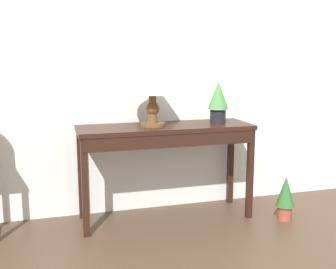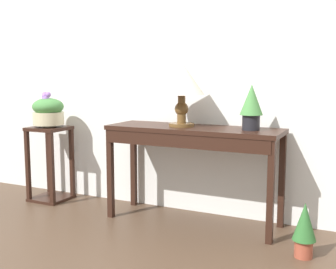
{
  "view_description": "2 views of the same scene",
  "coord_description": "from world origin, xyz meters",
  "px_view_note": "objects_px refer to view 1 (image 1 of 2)",
  "views": [
    {
      "loc": [
        -1.03,
        -2.06,
        1.29
      ],
      "look_at": [
        -0.13,
        1.02,
        0.7
      ],
      "focal_mm": 44.32,
      "sensor_mm": 36.0,
      "label": 1
    },
    {
      "loc": [
        1.15,
        -2.08,
        1.17
      ],
      "look_at": [
        -0.38,
        1.06,
        0.69
      ],
      "focal_mm": 46.65,
      "sensor_mm": 36.0,
      "label": 2
    }
  ],
  "objects_px": {
    "potted_plant_floor": "(285,196)",
    "console_table": "(166,138)",
    "table_lamp": "(152,81)",
    "potted_plant_on_console": "(218,100)"
  },
  "relations": [
    {
      "from": "console_table",
      "to": "potted_plant_floor",
      "type": "height_order",
      "value": "console_table"
    },
    {
      "from": "console_table",
      "to": "potted_plant_floor",
      "type": "distance_m",
      "value": 1.06
    },
    {
      "from": "potted_plant_floor",
      "to": "console_table",
      "type": "bearing_deg",
      "value": 162.09
    },
    {
      "from": "console_table",
      "to": "potted_plant_floor",
      "type": "relative_size",
      "value": 3.76
    },
    {
      "from": "console_table",
      "to": "table_lamp",
      "type": "height_order",
      "value": "table_lamp"
    },
    {
      "from": "console_table",
      "to": "potted_plant_on_console",
      "type": "bearing_deg",
      "value": 4.9
    },
    {
      "from": "console_table",
      "to": "table_lamp",
      "type": "xyz_separation_m",
      "value": [
        -0.1,
        0.03,
        0.45
      ]
    },
    {
      "from": "potted_plant_on_console",
      "to": "console_table",
      "type": "bearing_deg",
      "value": -175.1
    },
    {
      "from": "table_lamp",
      "to": "potted_plant_on_console",
      "type": "height_order",
      "value": "table_lamp"
    },
    {
      "from": "console_table",
      "to": "table_lamp",
      "type": "distance_m",
      "value": 0.46
    }
  ]
}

